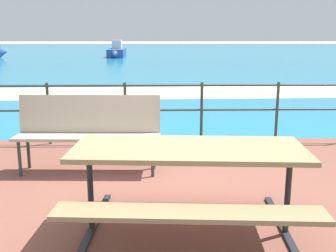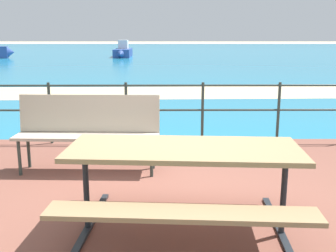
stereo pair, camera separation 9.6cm
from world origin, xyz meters
The scene contains 8 objects.
ground_plane centered at (0.00, 0.00, 0.00)m, with size 240.00×240.00×0.00m, color beige.
patio_paving centered at (0.00, 0.00, 0.03)m, with size 6.40×5.20×0.06m, color brown.
sea_water centered at (0.00, 40.00, 0.01)m, with size 90.00×90.00×0.01m, color teal.
beach_strip centered at (0.00, 8.52, 0.01)m, with size 54.00×2.79×0.01m, color tan.
picnic_table centered at (0.16, -0.58, 0.65)m, with size 1.99×1.59×0.76m.
park_bench centered at (-0.94, 1.10, 0.62)m, with size 1.76×0.49×0.93m.
railing_fence centered at (0.00, 2.38, 0.66)m, with size 5.94×0.04×0.95m.
boat_near centered at (-3.46, 30.09, 0.45)m, with size 1.40×5.46×1.35m.
Camera 1 is at (-0.09, -3.73, 1.71)m, focal length 42.95 mm.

